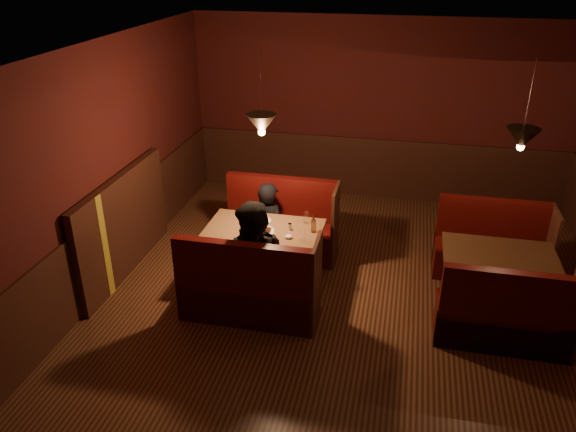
% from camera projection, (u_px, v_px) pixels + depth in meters
% --- Properties ---
extents(room, '(6.02, 7.02, 2.92)m').
position_uv_depth(room, '(328.00, 230.00, 6.07)').
color(room, '#3E1E10').
rests_on(room, ground).
extents(main_table, '(1.40, 0.85, 0.98)m').
position_uv_depth(main_table, '(265.00, 241.00, 6.83)').
color(main_table, brown).
rests_on(main_table, ground).
extents(main_bench_far, '(1.54, 0.55, 1.05)m').
position_uv_depth(main_bench_far, '(281.00, 230.00, 7.63)').
color(main_bench_far, '#370706').
rests_on(main_bench_far, ground).
extents(main_bench_near, '(1.54, 0.55, 1.05)m').
position_uv_depth(main_bench_near, '(249.00, 294.00, 6.24)').
color(main_bench_near, '#370706').
rests_on(main_bench_near, ground).
extents(second_table, '(1.25, 0.80, 0.70)m').
position_uv_depth(second_table, '(498.00, 267.00, 6.40)').
color(second_table, brown).
rests_on(second_table, ground).
extents(second_bench_far, '(1.38, 0.52, 0.98)m').
position_uv_depth(second_bench_far, '(491.00, 252.00, 7.14)').
color(second_bench_far, '#370706').
rests_on(second_bench_far, ground).
extents(second_bench_near, '(1.38, 0.52, 0.98)m').
position_uv_depth(second_bench_near, '(505.00, 321.00, 5.83)').
color(second_bench_near, '#370706').
rests_on(second_bench_near, ground).
extents(diner_a, '(0.62, 0.52, 1.44)m').
position_uv_depth(diner_a, '(269.00, 209.00, 7.33)').
color(diner_a, black).
rests_on(diner_a, ground).
extents(diner_b, '(0.93, 0.78, 1.72)m').
position_uv_depth(diner_b, '(256.00, 248.00, 6.11)').
color(diner_b, black).
rests_on(diner_b, ground).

